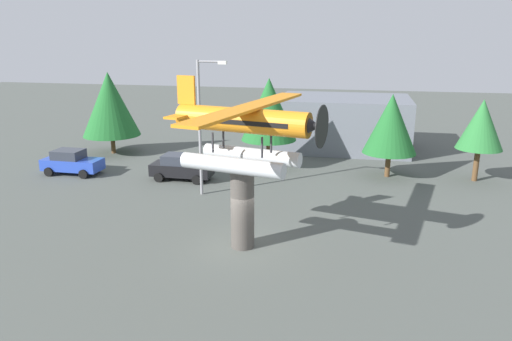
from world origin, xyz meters
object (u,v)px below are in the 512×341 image
floatplane_monument (244,131)px  tree_center_back (391,124)px  car_mid_black (181,167)px  tree_east (269,109)px  tree_far_east (481,125)px  streetlight_primary (203,119)px  storefront_building (343,123)px  display_pedestal (242,208)px  car_near_blue (72,162)px  tree_west (110,104)px

floatplane_monument → tree_center_back: 15.36m
floatplane_monument → car_mid_black: (-6.84, 9.75, -4.65)m
floatplane_monument → tree_east: size_ratio=1.56×
car_mid_black → tree_far_east: (19.75, 3.93, 3.00)m
streetlight_primary → storefront_building: (7.90, 15.03, -2.53)m
display_pedestal → car_mid_black: display_pedestal is taller
car_mid_black → floatplane_monument: bearing=-54.9°
storefront_building → car_near_blue: bearing=-145.9°
storefront_building → tree_east: bearing=-123.6°
display_pedestal → car_mid_black: bearing=124.6°
car_near_blue → tree_east: 14.69m
floatplane_monument → storefront_building: 22.57m
tree_far_east → tree_center_back: bearing=-178.2°
car_near_blue → tree_west: 7.21m
tree_center_back → tree_far_east: bearing=1.8°
tree_west → floatplane_monument: bearing=-46.2°
tree_center_back → storefront_building: bearing=112.1°
storefront_building → display_pedestal: bearing=-99.7°
floatplane_monument → car_near_blue: bearing=160.2°
car_mid_black → display_pedestal: bearing=-55.4°
car_near_blue → car_mid_black: (8.15, 0.33, 0.00)m
tree_east → streetlight_primary: bearing=-110.6°
floatplane_monument → car_mid_black: floatplane_monument is taller
storefront_building → tree_center_back: size_ratio=1.92×
tree_west → tree_center_back: tree_west is taller
car_near_blue → tree_east: bearing=19.7°
display_pedestal → streetlight_primary: streetlight_primary is taller
tree_west → storefront_building: bearing=18.2°
display_pedestal → tree_west: (-15.07, 15.81, 2.22)m
floatplane_monument → tree_far_east: floatplane_monument is taller
tree_far_east → car_near_blue: bearing=-171.3°
car_near_blue → tree_east: size_ratio=0.63×
tree_east → tree_far_east: size_ratio=1.19×
car_mid_black → storefront_building: size_ratio=0.38×
tree_east → tree_center_back: size_ratio=1.15×
car_near_blue → tree_west: tree_west is taller
tree_center_back → tree_east: bearing=175.2°
tree_west → car_mid_black: bearing=-36.1°
display_pedestal → tree_center_back: size_ratio=0.66×
car_mid_black → streetlight_primary: 5.41m
streetlight_primary → car_near_blue: bearing=167.3°
tree_west → tree_far_east: tree_west is taller
floatplane_monument → car_near_blue: floatplane_monument is taller
car_near_blue → tree_center_back: bearing=10.5°
display_pedestal → tree_east: bearing=95.7°
display_pedestal → tree_far_east: 18.98m
storefront_building → tree_west: tree_west is taller
car_mid_black → tree_east: tree_east is taller
display_pedestal → tree_west: size_ratio=0.57×
streetlight_primary → tree_west: (-10.93, 8.83, -0.61)m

